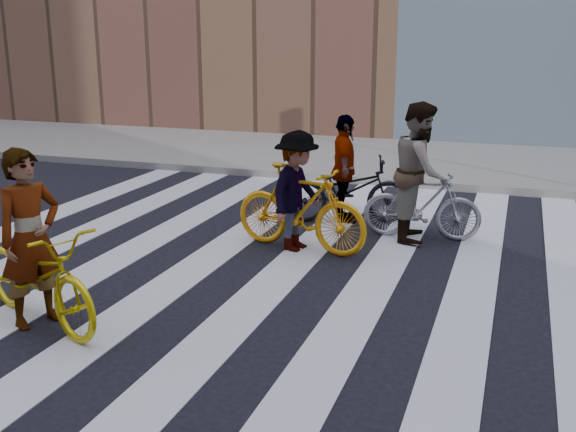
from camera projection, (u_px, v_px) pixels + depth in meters
The scene contains 11 objects.
ground at pixel (246, 264), 8.48m from camera, with size 100.00×100.00×0.00m, color black.
sidewalk_far at pixel (373, 158), 15.30m from camera, with size 100.00×5.00×0.15m, color gray.
zebra_crosswalk at pixel (246, 264), 8.48m from camera, with size 8.25×10.00×0.01m.
bike_yellow_left at pixel (38, 275), 6.63m from camera, with size 0.68×1.96×1.03m, color gold.
bike_silver_mid at pixel (422, 205), 9.42m from camera, with size 0.46×1.64×0.98m, color #9999A2.
bike_yellow_right at pixel (300, 208), 8.89m from camera, with size 0.55×1.93×1.16m, color orange.
bike_dark_rear at pixel (347, 190), 10.27m from camera, with size 0.67×1.92×1.01m, color black.
rider_left at pixel (30, 238), 6.55m from camera, with size 0.65×0.42×1.77m, color slate.
rider_mid at pixel (420, 172), 9.31m from camera, with size 0.94×0.73×1.93m, color slate.
rider_right at pixel (297, 192), 8.85m from camera, with size 1.04×0.60×1.60m, color slate.
rider_rear at pixel (344, 169), 10.20m from camera, with size 0.97×0.40×1.65m, color slate.
Camera 1 is at (3.12, -7.41, 2.81)m, focal length 42.00 mm.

